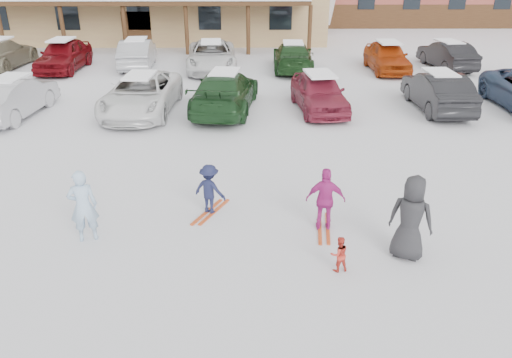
{
  "coord_description": "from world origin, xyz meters",
  "views": [
    {
      "loc": [
        0.22,
        -9.28,
        5.78
      ],
      "look_at": [
        0.3,
        1.0,
        1.0
      ],
      "focal_mm": 35.0,
      "sensor_mm": 36.0,
      "label": 1
    }
  ],
  "objects_px": {
    "child_navy": "(210,189)",
    "parked_car_9": "(137,54)",
    "toddler_red": "(339,254)",
    "bystander_dark": "(411,218)",
    "parked_car_5": "(438,91)",
    "parked_car_1": "(13,97)",
    "parked_car_11": "(293,57)",
    "parked_car_3": "(225,91)",
    "parked_car_8": "(63,55)",
    "parked_car_13": "(447,55)",
    "parked_car_7": "(0,54)",
    "parked_car_10": "(212,56)",
    "child_magenta": "(326,200)",
    "parked_car_12": "(387,57)",
    "parked_car_2": "(142,94)",
    "adult_skier": "(83,206)",
    "parked_car_4": "(319,92)"
  },
  "relations": [
    {
      "from": "child_navy",
      "to": "parked_car_9",
      "type": "distance_m",
      "value": 16.73
    },
    {
      "from": "toddler_red",
      "to": "child_navy",
      "type": "height_order",
      "value": "child_navy"
    },
    {
      "from": "bystander_dark",
      "to": "parked_car_5",
      "type": "relative_size",
      "value": 0.4
    },
    {
      "from": "parked_car_1",
      "to": "parked_car_11",
      "type": "bearing_deg",
      "value": -140.01
    },
    {
      "from": "child_navy",
      "to": "bystander_dark",
      "type": "distance_m",
      "value": 4.58
    },
    {
      "from": "parked_car_3",
      "to": "parked_car_8",
      "type": "bearing_deg",
      "value": -32.46
    },
    {
      "from": "parked_car_5",
      "to": "parked_car_13",
      "type": "distance_m",
      "value": 7.92
    },
    {
      "from": "parked_car_3",
      "to": "parked_car_8",
      "type": "xyz_separation_m",
      "value": [
        -8.62,
        7.1,
        0.02
      ]
    },
    {
      "from": "parked_car_5",
      "to": "parked_car_9",
      "type": "xyz_separation_m",
      "value": [
        -13.2,
        7.65,
        0.0
      ]
    },
    {
      "from": "parked_car_5",
      "to": "bystander_dark",
      "type": "bearing_deg",
      "value": 67.31
    },
    {
      "from": "parked_car_1",
      "to": "parked_car_13",
      "type": "relative_size",
      "value": 1.05
    },
    {
      "from": "parked_car_9",
      "to": "parked_car_11",
      "type": "bearing_deg",
      "value": 170.35
    },
    {
      "from": "parked_car_7",
      "to": "parked_car_13",
      "type": "distance_m",
      "value": 23.31
    },
    {
      "from": "parked_car_11",
      "to": "parked_car_13",
      "type": "relative_size",
      "value": 1.14
    },
    {
      "from": "parked_car_7",
      "to": "parked_car_10",
      "type": "bearing_deg",
      "value": 179.48
    },
    {
      "from": "parked_car_5",
      "to": "parked_car_11",
      "type": "xyz_separation_m",
      "value": [
        -5.09,
        6.97,
        -0.03
      ]
    },
    {
      "from": "parked_car_7",
      "to": "child_magenta",
      "type": "bearing_deg",
      "value": 134.15
    },
    {
      "from": "parked_car_3",
      "to": "parked_car_12",
      "type": "relative_size",
      "value": 1.21
    },
    {
      "from": "parked_car_3",
      "to": "parked_car_5",
      "type": "height_order",
      "value": "parked_car_3"
    },
    {
      "from": "parked_car_2",
      "to": "parked_car_5",
      "type": "relative_size",
      "value": 1.17
    },
    {
      "from": "parked_car_3",
      "to": "child_navy",
      "type": "bearing_deg",
      "value": 97.2
    },
    {
      "from": "parked_car_12",
      "to": "adult_skier",
      "type": "bearing_deg",
      "value": -123.56
    },
    {
      "from": "toddler_red",
      "to": "child_magenta",
      "type": "distance_m",
      "value": 1.64
    },
    {
      "from": "child_navy",
      "to": "parked_car_13",
      "type": "xyz_separation_m",
      "value": [
        11.18,
        15.65,
        0.08
      ]
    },
    {
      "from": "child_magenta",
      "to": "parked_car_3",
      "type": "height_order",
      "value": "parked_car_3"
    },
    {
      "from": "adult_skier",
      "to": "parked_car_10",
      "type": "relative_size",
      "value": 0.31
    },
    {
      "from": "toddler_red",
      "to": "parked_car_5",
      "type": "distance_m",
      "value": 12.04
    },
    {
      "from": "child_navy",
      "to": "parked_car_5",
      "type": "height_order",
      "value": "parked_car_5"
    },
    {
      "from": "bystander_dark",
      "to": "parked_car_7",
      "type": "distance_m",
      "value": 24.13
    },
    {
      "from": "parked_car_4",
      "to": "parked_car_11",
      "type": "height_order",
      "value": "parked_car_4"
    },
    {
      "from": "parked_car_8",
      "to": "child_magenta",
      "type": "bearing_deg",
      "value": -53.54
    },
    {
      "from": "parked_car_10",
      "to": "parked_car_13",
      "type": "height_order",
      "value": "parked_car_10"
    },
    {
      "from": "parked_car_1",
      "to": "parked_car_10",
      "type": "relative_size",
      "value": 0.84
    },
    {
      "from": "parked_car_13",
      "to": "bystander_dark",
      "type": "bearing_deg",
      "value": 60.75
    },
    {
      "from": "parked_car_5",
      "to": "parked_car_9",
      "type": "height_order",
      "value": "parked_car_9"
    },
    {
      "from": "parked_car_1",
      "to": "child_magenta",
      "type": "bearing_deg",
      "value": 146.39
    },
    {
      "from": "parked_car_11",
      "to": "parked_car_12",
      "type": "height_order",
      "value": "parked_car_12"
    },
    {
      "from": "parked_car_8",
      "to": "toddler_red",
      "type": "bearing_deg",
      "value": -55.88
    },
    {
      "from": "parked_car_11",
      "to": "parked_car_12",
      "type": "distance_m",
      "value": 4.79
    },
    {
      "from": "parked_car_8",
      "to": "parked_car_12",
      "type": "distance_m",
      "value": 16.54
    },
    {
      "from": "parked_car_12",
      "to": "parked_car_13",
      "type": "height_order",
      "value": "parked_car_12"
    },
    {
      "from": "child_navy",
      "to": "parked_car_12",
      "type": "bearing_deg",
      "value": -91.95
    },
    {
      "from": "parked_car_1",
      "to": "parked_car_11",
      "type": "distance_m",
      "value": 13.42
    },
    {
      "from": "adult_skier",
      "to": "parked_car_8",
      "type": "xyz_separation_m",
      "value": [
        -6.08,
        16.54,
        -0.03
      ]
    },
    {
      "from": "parked_car_1",
      "to": "parked_car_10",
      "type": "height_order",
      "value": "parked_car_10"
    },
    {
      "from": "child_magenta",
      "to": "parked_car_9",
      "type": "distance_m",
      "value": 18.41
    },
    {
      "from": "parked_car_2",
      "to": "parked_car_9",
      "type": "xyz_separation_m",
      "value": [
        -1.8,
        7.94,
        0.01
      ]
    },
    {
      "from": "parked_car_11",
      "to": "bystander_dark",
      "type": "bearing_deg",
      "value": 95.26
    },
    {
      "from": "toddler_red",
      "to": "parked_car_5",
      "type": "relative_size",
      "value": 0.17
    },
    {
      "from": "parked_car_5",
      "to": "parked_car_13",
      "type": "relative_size",
      "value": 1.05
    }
  ]
}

